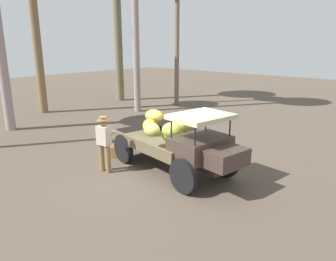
{
  "coord_description": "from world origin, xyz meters",
  "views": [
    {
      "loc": [
        6.08,
        -6.51,
        3.68
      ],
      "look_at": [
        0.12,
        0.3,
        1.18
      ],
      "focal_mm": 33.85,
      "sensor_mm": 36.0,
      "label": 1
    }
  ],
  "objects": [
    {
      "name": "farmer",
      "position": [
        -1.08,
        -1.15,
        0.95
      ],
      "size": [
        0.52,
        0.48,
        1.67
      ],
      "rotation": [
        0.0,
        0.0,
        1.68
      ],
      "color": "olive",
      "rests_on": "ground"
    },
    {
      "name": "ground_plane",
      "position": [
        0.0,
        0.0,
        0.0
      ],
      "size": [
        60.0,
        60.0,
        0.0
      ],
      "primitive_type": "plane",
      "color": "brown"
    },
    {
      "name": "truck",
      "position": [
        0.68,
        0.23,
        0.94
      ],
      "size": [
        4.61,
        2.32,
        1.9
      ],
      "rotation": [
        0.0,
        0.0,
        -0.16
      ],
      "color": "#41322B",
      "rests_on": "ground"
    },
    {
      "name": "wooden_crate",
      "position": [
        -1.89,
        -0.14,
        0.19
      ],
      "size": [
        0.65,
        0.65,
        0.38
      ],
      "primitive_type": "cube",
      "rotation": [
        0.0,
        0.0,
        2.16
      ],
      "color": "brown",
      "rests_on": "ground"
    }
  ]
}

